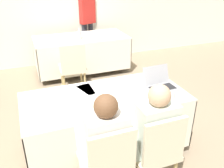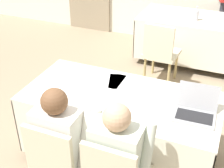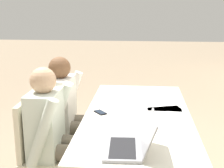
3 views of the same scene
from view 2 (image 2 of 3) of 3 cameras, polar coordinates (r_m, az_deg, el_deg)
The scene contains 13 objects.
ground_plane at distance 3.36m, azimuth 1.43°, elevation -12.94°, with size 24.00×24.00×0.00m, color gray.
conference_table_near at distance 2.99m, azimuth 1.58°, elevation -5.02°, with size 1.83×0.87×0.75m.
conference_table_far at distance 5.05m, azimuth 15.66°, elevation 9.61°, with size 1.83×0.87×0.75m.
laptop at distance 2.71m, azimuth 15.01°, elevation -4.78°, with size 0.36×0.33×0.23m.
cell_phone at distance 2.64m, azimuth -0.59°, elevation -5.61°, with size 0.13×0.12×0.01m.
paper_beside_laptop at distance 2.69m, azimuth 7.52°, elevation -5.26°, with size 0.26×0.33×0.00m.
paper_centre_table at distance 3.13m, azimuth 0.00°, elevation 0.68°, with size 0.21×0.30×0.00m.
paper_left_edge at distance 3.11m, azimuth 1.37°, elevation 0.49°, with size 0.29×0.35×0.00m.
water_bottle at distance 4.85m, azimuth 15.16°, elevation 12.24°, with size 0.08×0.08×0.21m.
chair_near_left at distance 2.62m, azimuth -9.61°, elevation -13.75°, with size 0.44×0.44×0.92m.
chair_far_spare at distance 4.34m, azimuth 8.87°, elevation 5.97°, with size 0.47×0.47×0.92m.
person_checkered_shirt at distance 2.57m, azimuth -8.72°, elevation -9.75°, with size 0.50×0.52×1.18m.
person_white_shirt at distance 2.41m, azimuth 1.50°, elevation -12.76°, with size 0.50×0.52×1.18m.
Camera 2 is at (0.85, -2.25, 2.35)m, focal length 50.00 mm.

